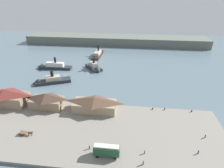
% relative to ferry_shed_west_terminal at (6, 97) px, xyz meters
% --- Properties ---
extents(ground_plane, '(320.00, 320.00, 0.00)m').
position_rel_ferry_shed_west_terminal_xyz_m(ground_plane, '(39.54, 9.15, -5.08)').
color(ground_plane, slate).
extents(quay_promenade, '(110.00, 36.00, 1.20)m').
position_rel_ferry_shed_west_terminal_xyz_m(quay_promenade, '(39.54, -12.85, -4.48)').
color(quay_promenade, gray).
rests_on(quay_promenade, ground).
extents(seawall_edge, '(110.00, 0.80, 1.00)m').
position_rel_ferry_shed_west_terminal_xyz_m(seawall_edge, '(39.54, 5.55, -4.58)').
color(seawall_edge, '#666159').
rests_on(seawall_edge, ground).
extents(ferry_shed_west_terminal, '(19.80, 9.33, 7.64)m').
position_rel_ferry_shed_west_terminal_xyz_m(ferry_shed_west_terminal, '(0.00, 0.00, 0.00)').
color(ferry_shed_west_terminal, '#847056').
rests_on(ferry_shed_west_terminal, quay_promenade).
extents(ferry_shed_customs_shed, '(14.69, 7.87, 7.00)m').
position_rel_ferry_shed_west_terminal_xyz_m(ferry_shed_customs_shed, '(19.81, 0.05, -0.32)').
color(ferry_shed_customs_shed, '#847056').
rests_on(ferry_shed_customs_shed, quay_promenade).
extents(ferry_shed_east_terminal, '(19.26, 8.48, 6.80)m').
position_rel_ferry_shed_west_terminal_xyz_m(ferry_shed_east_terminal, '(42.13, -0.12, -0.42)').
color(ferry_shed_east_terminal, '#998466').
rests_on(ferry_shed_east_terminal, quay_promenade).
extents(street_tram, '(8.40, 2.79, 4.33)m').
position_rel_ferry_shed_west_terminal_xyz_m(street_tram, '(51.15, -24.64, -1.35)').
color(street_tram, '#1E4C2D').
rests_on(street_tram, quay_promenade).
extents(horse_cart, '(5.58, 1.64, 1.87)m').
position_rel_ferry_shed_west_terminal_xyz_m(horse_cart, '(19.75, -18.62, -2.95)').
color(horse_cart, brown).
rests_on(horse_cart, quay_promenade).
extents(pedestrian_by_tram, '(0.38, 0.38, 1.54)m').
position_rel_ferry_shed_west_terminal_xyz_m(pedestrian_by_tram, '(85.83, -12.29, -3.17)').
color(pedestrian_by_tram, '#4C3D33').
rests_on(pedestrian_by_tram, quay_promenade).
extents(pedestrian_near_west_shed, '(0.38, 0.38, 1.53)m').
position_rel_ferry_shed_west_terminal_xyz_m(pedestrian_near_west_shed, '(81.11, -20.26, -3.18)').
color(pedestrian_near_west_shed, '#33384C').
rests_on(pedestrian_near_west_shed, quay_promenade).
extents(pedestrian_walking_east, '(0.39, 0.39, 1.57)m').
position_rel_ferry_shed_west_terminal_xyz_m(pedestrian_walking_east, '(63.51, -22.33, -3.16)').
color(pedestrian_walking_east, '#6B5B4C').
rests_on(pedestrian_walking_east, quay_promenade).
extents(pedestrian_near_cart, '(0.42, 0.42, 1.68)m').
position_rel_ferry_shed_west_terminal_xyz_m(pedestrian_near_cart, '(44.94, -22.48, -3.11)').
color(pedestrian_near_cart, '#3D4C42').
rests_on(pedestrian_near_cart, quay_promenade).
extents(pedestrian_walking_west, '(0.44, 0.44, 1.79)m').
position_rel_ferry_shed_west_terminal_xyz_m(pedestrian_walking_west, '(62.91, -26.72, -3.06)').
color(pedestrian_walking_west, '#6B5B4C').
rests_on(pedestrian_walking_west, quay_promenade).
extents(mooring_post_center_east, '(0.44, 0.44, 0.90)m').
position_rel_ferry_shed_west_terminal_xyz_m(mooring_post_center_east, '(73.50, 4.04, -3.43)').
color(mooring_post_center_east, black).
rests_on(mooring_post_center_east, quay_promenade).
extents(mooring_post_east, '(0.44, 0.44, 0.90)m').
position_rel_ferry_shed_west_terminal_xyz_m(mooring_post_east, '(85.26, 3.81, -3.43)').
color(mooring_post_east, black).
rests_on(mooring_post_east, quay_promenade).
extents(mooring_post_west, '(0.44, 0.44, 0.90)m').
position_rel_ferry_shed_west_terminal_xyz_m(mooring_post_west, '(68.13, 3.61, -3.43)').
color(mooring_post_west, black).
rests_on(mooring_post_west, quay_promenade).
extents(ferry_moored_west, '(6.45, 23.69, 10.12)m').
position_rel_ferry_shed_west_terminal_xyz_m(ferry_moored_west, '(28.66, 81.12, -3.62)').
color(ferry_moored_west, black).
rests_on(ferry_moored_west, ground).
extents(ferry_departing_north, '(14.73, 16.53, 10.02)m').
position_rel_ferry_shed_west_terminal_xyz_m(ferry_departing_north, '(32.20, 48.81, -3.55)').
color(ferry_departing_north, '#23282D').
rests_on(ferry_departing_north, ground).
extents(ferry_mid_harbor, '(25.14, 6.13, 9.84)m').
position_rel_ferry_shed_west_terminal_xyz_m(ferry_mid_harbor, '(1.56, 47.52, -3.50)').
color(ferry_mid_harbor, '#23282D').
rests_on(ferry_mid_harbor, ground).
extents(ferry_near_quay, '(22.31, 13.34, 9.19)m').
position_rel_ferry_shed_west_terminal_xyz_m(ferry_near_quay, '(9.44, 25.40, -3.57)').
color(ferry_near_quay, '#23282D').
rests_on(ferry_near_quay, ground).
extents(far_headland, '(180.00, 24.00, 8.00)m').
position_rel_ferry_shed_west_terminal_xyz_m(far_headland, '(39.54, 119.15, -1.08)').
color(far_headland, '#60665B').
rests_on(far_headland, ground).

